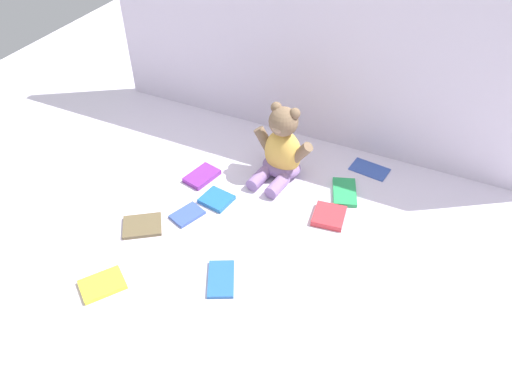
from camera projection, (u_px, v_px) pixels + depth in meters
name	position (u px, v px, depth m)	size (l,w,h in m)	color
ground_plane	(270.00, 197.00, 1.64)	(3.20, 3.20, 0.00)	silver
backdrop_drape	(320.00, 47.00, 1.67)	(1.65, 0.03, 0.73)	silver
teddy_bear	(282.00, 151.00, 1.67)	(0.23, 0.21, 0.27)	#E5B24C
book_case_0	(142.00, 226.00, 1.53)	(0.10, 0.12, 0.01)	brown
book_case_1	(329.00, 216.00, 1.56)	(0.10, 0.10, 0.02)	#D2333B
book_case_2	(217.00, 199.00, 1.62)	(0.09, 0.09, 0.01)	#2065A8
book_case_3	(202.00, 176.00, 1.71)	(0.08, 0.12, 0.02)	purple
book_case_4	(370.00, 169.00, 1.75)	(0.08, 0.13, 0.01)	#3350A8
book_case_5	(345.00, 192.00, 1.65)	(0.08, 0.14, 0.01)	green
book_case_6	(187.00, 215.00, 1.57)	(0.07, 0.10, 0.01)	#3A55A4
book_case_7	(221.00, 279.00, 1.37)	(0.07, 0.13, 0.01)	#2762AD
book_case_8	(102.00, 285.00, 1.36)	(0.09, 0.12, 0.01)	yellow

